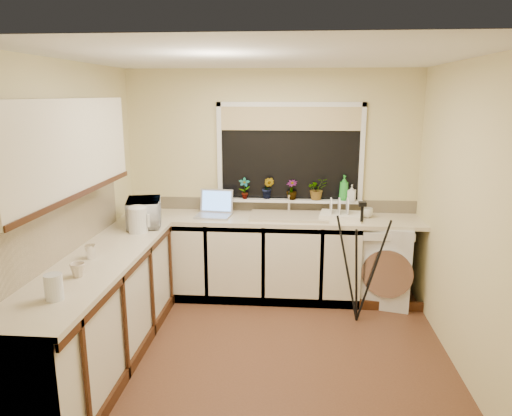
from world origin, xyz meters
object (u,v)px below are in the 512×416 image
(plant_c, at_px, (292,190))
(cup_left, at_px, (78,270))
(glass_jug, at_px, (54,287))
(plant_b, at_px, (268,188))
(cup_back, at_px, (367,213))
(dish_rack, at_px, (341,216))
(plant_a, at_px, (244,188))
(soap_bottle_clear, at_px, (352,193))
(microwave, at_px, (144,212))
(washing_machine, at_px, (382,261))
(soap_bottle_green, at_px, (344,188))
(laptop, at_px, (215,209))
(steel_jar, at_px, (91,252))
(plant_d, at_px, (317,189))
(kettle, at_px, (138,220))
(tripod, at_px, (359,263))

(plant_c, bearing_deg, cup_left, -126.42)
(glass_jug, height_order, plant_b, plant_b)
(cup_back, bearing_deg, dish_rack, -162.06)
(plant_a, relative_size, soap_bottle_clear, 1.33)
(cup_back, bearing_deg, microwave, -167.63)
(washing_machine, bearing_deg, dish_rack, -163.89)
(microwave, height_order, soap_bottle_green, soap_bottle_green)
(laptop, relative_size, dish_rack, 0.92)
(washing_machine, bearing_deg, plant_b, -177.15)
(steel_jar, relative_size, soap_bottle_green, 0.40)
(glass_jug, relative_size, plant_d, 0.69)
(kettle, distance_m, plant_a, 1.29)
(tripod, xyz_separation_m, plant_b, (-0.93, 0.76, 0.57))
(plant_b, relative_size, soap_bottle_clear, 1.36)
(plant_d, bearing_deg, microwave, -159.21)
(washing_machine, height_order, soap_bottle_green, soap_bottle_green)
(steel_jar, bearing_deg, plant_b, 51.74)
(laptop, distance_m, plant_a, 0.40)
(washing_machine, height_order, cup_left, cup_left)
(steel_jar, bearing_deg, soap_bottle_clear, 36.26)
(laptop, distance_m, soap_bottle_clear, 1.49)
(plant_b, relative_size, cup_left, 2.27)
(laptop, bearing_deg, plant_d, 16.36)
(dish_rack, relative_size, steel_jar, 3.84)
(tripod, xyz_separation_m, plant_c, (-0.67, 0.75, 0.56))
(plant_c, bearing_deg, laptop, -166.97)
(plant_d, bearing_deg, soap_bottle_clear, -5.37)
(kettle, height_order, glass_jug, kettle)
(plant_b, xyz_separation_m, soap_bottle_clear, (0.91, -0.04, -0.03))
(laptop, bearing_deg, plant_c, 18.71)
(cup_left, bearing_deg, microwave, 88.06)
(tripod, height_order, plant_b, plant_b)
(cup_left, bearing_deg, steel_jar, 100.58)
(glass_jug, xyz_separation_m, plant_c, (1.48, 2.43, 0.17))
(tripod, bearing_deg, kettle, 170.05)
(laptop, relative_size, plant_d, 1.62)
(plant_a, bearing_deg, laptop, -149.68)
(dish_rack, bearing_deg, plant_d, 142.78)
(laptop, distance_m, plant_c, 0.87)
(soap_bottle_clear, bearing_deg, laptop, -173.32)
(laptop, bearing_deg, microwave, -138.90)
(washing_machine, height_order, kettle, kettle)
(plant_a, bearing_deg, soap_bottle_clear, -0.27)
(dish_rack, height_order, plant_b, plant_b)
(dish_rack, bearing_deg, microwave, -159.57)
(glass_jug, bearing_deg, steel_jar, 97.15)
(microwave, distance_m, soap_bottle_clear, 2.20)
(glass_jug, relative_size, steel_jar, 1.52)
(microwave, bearing_deg, dish_rack, -93.02)
(kettle, height_order, steel_jar, kettle)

